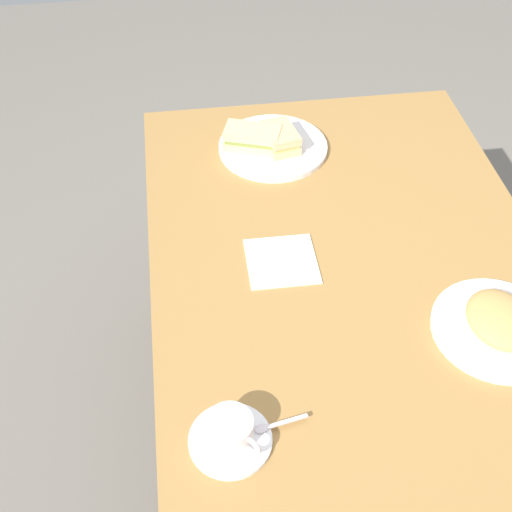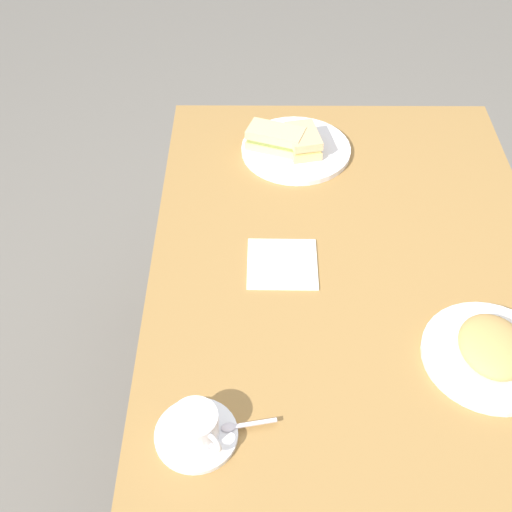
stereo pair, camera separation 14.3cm
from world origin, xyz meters
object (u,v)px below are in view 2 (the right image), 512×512
(sandwich_front, at_px, (303,141))
(napkin, at_px, (282,264))
(dining_table, at_px, (348,301))
(side_plate, at_px, (490,356))
(coffee_cup, at_px, (196,425))
(spoon, at_px, (239,426))
(sandwich_plate, at_px, (296,150))
(coffee_saucer, at_px, (196,435))
(sandwich_back, at_px, (275,139))

(sandwich_front, height_order, napkin, sandwich_front)
(sandwich_front, bearing_deg, dining_table, -168.26)
(dining_table, height_order, napkin, napkin)
(sandwich_front, relative_size, side_plate, 0.48)
(coffee_cup, relative_size, spoon, 0.92)
(spoon, height_order, napkin, spoon)
(sandwich_plate, bearing_deg, coffee_saucer, 166.21)
(side_plate, distance_m, napkin, 0.46)
(sandwich_plate, height_order, sandwich_back, sandwich_back)
(dining_table, relative_size, napkin, 8.61)
(coffee_cup, height_order, napkin, coffee_cup)
(spoon, bearing_deg, sandwich_plate, -8.97)
(spoon, distance_m, napkin, 0.41)
(sandwich_back, xyz_separation_m, coffee_saucer, (-0.82, 0.15, -0.04))
(sandwich_plate, bearing_deg, dining_table, -166.39)
(sandwich_front, distance_m, spoon, 0.81)
(dining_table, relative_size, coffee_cup, 14.31)
(sandwich_front, distance_m, sandwich_back, 0.07)
(sandwich_back, height_order, spoon, sandwich_back)
(spoon, bearing_deg, sandwich_back, -5.24)
(napkin, bearing_deg, dining_table, -100.24)
(coffee_cup, bearing_deg, sandwich_back, -10.14)
(dining_table, height_order, sandwich_back, sandwich_back)
(dining_table, xyz_separation_m, sandwich_plate, (0.43, 0.10, 0.09))
(coffee_cup, bearing_deg, sandwich_plate, -13.70)
(coffee_saucer, relative_size, napkin, 0.96)
(sandwich_plate, height_order, coffee_saucer, sandwich_plate)
(side_plate, relative_size, napkin, 1.71)
(coffee_cup, distance_m, spoon, 0.08)
(spoon, relative_size, napkin, 0.66)
(coffee_saucer, xyz_separation_m, side_plate, (0.17, -0.54, 0.00))
(sandwich_back, bearing_deg, napkin, -178.69)
(dining_table, height_order, sandwich_plate, sandwich_plate)
(dining_table, relative_size, side_plate, 5.03)
(dining_table, bearing_deg, side_plate, -132.53)
(coffee_cup, height_order, side_plate, coffee_cup)
(spoon, bearing_deg, sandwich_front, -10.23)
(dining_table, distance_m, side_plate, 0.34)
(spoon, bearing_deg, side_plate, -71.77)
(coffee_saucer, height_order, coffee_cup, coffee_cup)
(sandwich_front, xyz_separation_m, side_plate, (-0.64, -0.33, -0.03))
(coffee_cup, distance_m, napkin, 0.44)
(coffee_cup, distance_m, side_plate, 0.57)
(sandwich_back, xyz_separation_m, coffee_cup, (-0.82, 0.15, -0.00))
(sandwich_back, relative_size, coffee_cup, 1.72)
(sandwich_back, height_order, napkin, sandwich_back)
(sandwich_back, relative_size, napkin, 1.03)
(spoon, bearing_deg, napkin, -11.73)
(napkin, bearing_deg, coffee_cup, 159.43)
(dining_table, bearing_deg, sandwich_front, 11.74)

